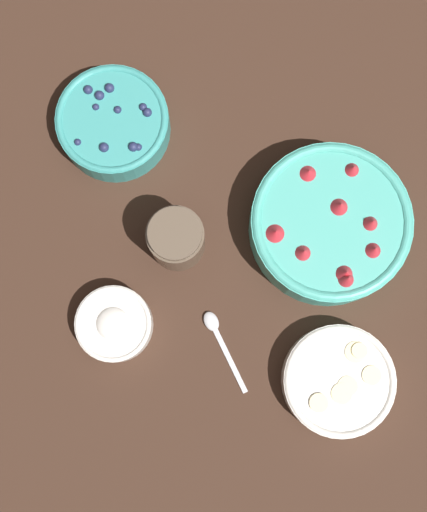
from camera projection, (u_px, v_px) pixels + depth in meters
ground_plane at (224, 231)px, 1.14m from camera, size 4.00×4.00×0.00m
bowl_strawberries at (330, 225)px, 1.10m from camera, size 0.25×0.25×0.09m
bowl_blueberries at (114, 123)px, 1.13m from camera, size 0.18×0.18×0.06m
bowl_bananas at (338, 381)px, 1.08m from camera, size 0.17×0.17×0.05m
bowl_cream at (114, 324)px, 1.09m from camera, size 0.12×0.12×0.05m
jar_chocolate at (176, 239)px, 1.09m from camera, size 0.09×0.09×0.10m
spoon at (218, 336)px, 1.11m from camera, size 0.11×0.10×0.01m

